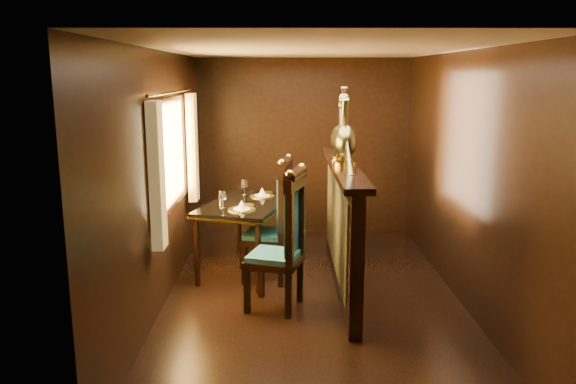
# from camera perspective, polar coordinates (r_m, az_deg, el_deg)

# --- Properties ---
(ground) EXTENTS (5.00, 5.00, 0.00)m
(ground) POSITION_cam_1_polar(r_m,az_deg,el_deg) (5.94, 2.49, -10.61)
(ground) COLOR black
(ground) RESTS_ON ground
(room_shell) EXTENTS (3.04, 5.04, 2.52)m
(room_shell) POSITION_cam_1_polar(r_m,az_deg,el_deg) (5.54, 1.74, 4.75)
(room_shell) COLOR black
(room_shell) RESTS_ON ground
(partition) EXTENTS (0.26, 2.70, 1.36)m
(partition) POSITION_cam_1_polar(r_m,az_deg,el_deg) (6.02, 5.46, -3.17)
(partition) COLOR black
(partition) RESTS_ON ground
(dining_table) EXTENTS (1.21, 1.57, 1.02)m
(dining_table) POSITION_cam_1_polar(r_m,az_deg,el_deg) (6.50, -4.20, -1.69)
(dining_table) COLOR black
(dining_table) RESTS_ON ground
(chair_left) EXTENTS (0.64, 0.66, 1.43)m
(chair_left) POSITION_cam_1_polar(r_m,az_deg,el_deg) (5.41, -0.09, -4.51)
(chair_left) COLOR black
(chair_left) RESTS_ON ground
(chair_right) EXTENTS (0.59, 0.61, 1.41)m
(chair_right) POSITION_cam_1_polar(r_m,az_deg,el_deg) (6.18, -1.06, -2.52)
(chair_right) COLOR black
(chair_right) RESTS_ON ground
(peacock_left) EXTENTS (0.25, 0.66, 0.79)m
(peacock_left) POSITION_cam_1_polar(r_m,az_deg,el_deg) (5.69, 5.86, 6.61)
(peacock_left) COLOR #184834
(peacock_left) RESTS_ON partition
(peacock_right) EXTENTS (0.22, 0.60, 0.71)m
(peacock_right) POSITION_cam_1_polar(r_m,az_deg,el_deg) (6.15, 5.40, 6.66)
(peacock_right) COLOR #184834
(peacock_right) RESTS_ON partition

